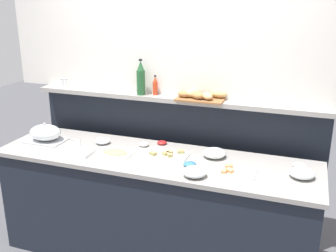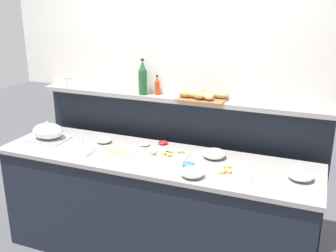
% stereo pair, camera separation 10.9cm
% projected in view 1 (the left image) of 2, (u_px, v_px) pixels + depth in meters
% --- Properties ---
extents(ground_plane, '(12.00, 12.00, 0.00)m').
position_uv_depth(ground_plane, '(177.00, 219.00, 3.99)').
color(ground_plane, '#4C4C51').
extents(buffet_counter, '(2.60, 0.71, 0.92)m').
position_uv_depth(buffet_counter, '(155.00, 208.00, 3.31)').
color(buffet_counter, black).
rests_on(buffet_counter, ground_plane).
extents(back_ledge_unit, '(2.64, 0.22, 1.31)m').
position_uv_depth(back_ledge_unit, '(175.00, 159.00, 3.71)').
color(back_ledge_unit, black).
rests_on(back_ledge_unit, ground_plane).
extents(upper_wall_panel, '(3.24, 0.08, 1.29)m').
position_uv_depth(upper_wall_panel, '(177.00, 20.00, 3.33)').
color(upper_wall_panel, white).
rests_on(upper_wall_panel, back_ledge_unit).
extents(sandwich_platter_rear, '(0.32, 0.20, 0.04)m').
position_uv_depth(sandwich_platter_rear, '(232.00, 171.00, 2.88)').
color(sandwich_platter_rear, white).
rests_on(sandwich_platter_rear, buffet_counter).
extents(sandwich_platter_side, '(0.35, 0.19, 0.04)m').
position_uv_depth(sandwich_platter_side, '(167.00, 154.00, 3.19)').
color(sandwich_platter_side, silver).
rests_on(sandwich_platter_side, buffet_counter).
extents(cold_cuts_platter, '(0.29, 0.20, 0.02)m').
position_uv_depth(cold_cuts_platter, '(115.00, 152.00, 3.22)').
color(cold_cuts_platter, white).
rests_on(cold_cuts_platter, buffet_counter).
extents(serving_cloche, '(0.34, 0.24, 0.17)m').
position_uv_depth(serving_cloche, '(45.00, 133.00, 3.48)').
color(serving_cloche, '#B7BABF').
rests_on(serving_cloche, buffet_counter).
extents(glass_bowl_large, '(0.13, 0.13, 0.05)m').
position_uv_depth(glass_bowl_large, '(103.00, 141.00, 3.43)').
color(glass_bowl_large, silver).
rests_on(glass_bowl_large, buffet_counter).
extents(glass_bowl_medium, '(0.17, 0.17, 0.07)m').
position_uv_depth(glass_bowl_medium, '(195.00, 172.00, 2.81)').
color(glass_bowl_medium, silver).
rests_on(glass_bowl_medium, buffet_counter).
extents(glass_bowl_small, '(0.18, 0.18, 0.07)m').
position_uv_depth(glass_bowl_small, '(214.00, 153.00, 3.14)').
color(glass_bowl_small, silver).
rests_on(glass_bowl_small, buffet_counter).
extents(glass_bowl_extra, '(0.18, 0.18, 0.07)m').
position_uv_depth(glass_bowl_extra, '(302.00, 174.00, 2.79)').
color(glass_bowl_extra, silver).
rests_on(glass_bowl_extra, buffet_counter).
extents(condiment_bowl_red, '(0.08, 0.08, 0.03)m').
position_uv_depth(condiment_bowl_red, '(162.00, 143.00, 3.42)').
color(condiment_bowl_red, red).
rests_on(condiment_bowl_red, buffet_counter).
extents(condiment_bowl_cream, '(0.10, 0.10, 0.03)m').
position_uv_depth(condiment_bowl_cream, '(299.00, 165.00, 2.97)').
color(condiment_bowl_cream, silver).
rests_on(condiment_bowl_cream, buffet_counter).
extents(condiment_bowl_teal, '(0.10, 0.10, 0.03)m').
position_uv_depth(condiment_bowl_teal, '(190.00, 164.00, 2.98)').
color(condiment_bowl_teal, teal).
rests_on(condiment_bowl_teal, buffet_counter).
extents(condiment_bowl_dark, '(0.09, 0.09, 0.03)m').
position_uv_depth(condiment_bowl_dark, '(144.00, 144.00, 3.38)').
color(condiment_bowl_dark, silver).
rests_on(condiment_bowl_dark, buffet_counter).
extents(serving_tongs, '(0.16, 0.16, 0.01)m').
position_uv_depth(serving_tongs, '(78.00, 141.00, 3.48)').
color(serving_tongs, '#B7BABF').
rests_on(serving_tongs, buffet_counter).
extents(napkin_stack, '(0.18, 0.18, 0.03)m').
position_uv_depth(napkin_stack, '(81.00, 153.00, 3.21)').
color(napkin_stack, white).
rests_on(napkin_stack, buffet_counter).
extents(hot_sauce_bottle, '(0.04, 0.04, 0.18)m').
position_uv_depth(hot_sauce_bottle, '(155.00, 86.00, 3.50)').
color(hot_sauce_bottle, red).
rests_on(hot_sauce_bottle, back_ledge_unit).
extents(wine_bottle_green, '(0.08, 0.08, 0.32)m').
position_uv_depth(wine_bottle_green, '(141.00, 79.00, 3.49)').
color(wine_bottle_green, '#23562D').
rests_on(wine_bottle_green, back_ledge_unit).
extents(salt_shaker, '(0.03, 0.03, 0.09)m').
position_uv_depth(salt_shaker, '(62.00, 83.00, 3.79)').
color(salt_shaker, white).
rests_on(salt_shaker, back_ledge_unit).
extents(pepper_shaker, '(0.03, 0.03, 0.09)m').
position_uv_depth(pepper_shaker, '(66.00, 83.00, 3.78)').
color(pepper_shaker, white).
rests_on(pepper_shaker, back_ledge_unit).
extents(bread_basket, '(0.42, 0.26, 0.08)m').
position_uv_depth(bread_basket, '(199.00, 95.00, 3.35)').
color(bread_basket, brown).
rests_on(bread_basket, back_ledge_unit).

